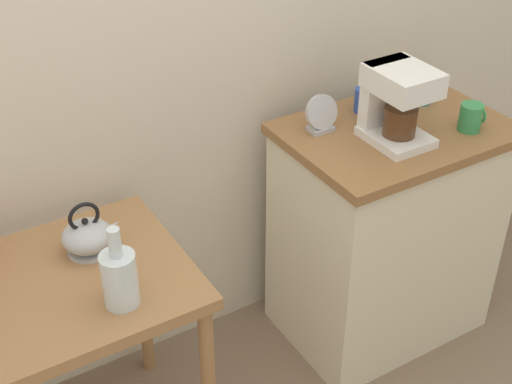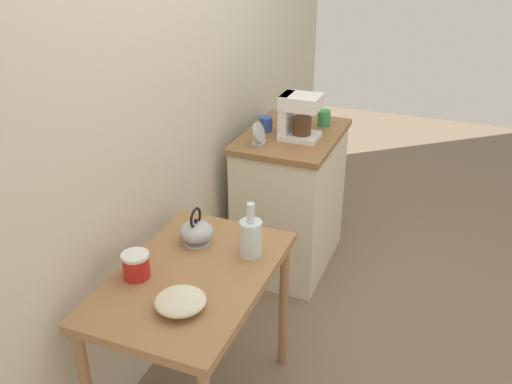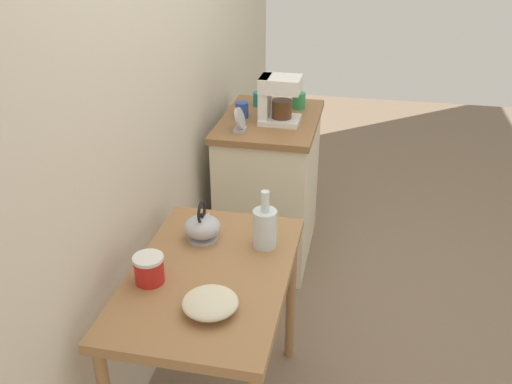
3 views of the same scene
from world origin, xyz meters
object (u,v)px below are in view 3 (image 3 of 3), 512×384
object	(u,v)px
bowl_stoneware	(210,303)
mug_tall_green	(299,100)
teakettle	(203,227)
coffee_maker	(276,98)
glass_carafe_vase	(265,227)
canister_enamel	(149,269)
table_clock	(240,121)
mug_dark_teal	(259,99)
mug_blue	(242,110)

from	to	relation	value
bowl_stoneware	mug_tall_green	xyz separation A→B (m)	(1.74, -0.05, 0.16)
teakettle	coffee_maker	size ratio (longest dim) A/B	0.70
glass_carafe_vase	canister_enamel	distance (m)	0.49
table_clock	canister_enamel	bearing A→B (deg)	177.02
teakettle	mug_tall_green	world-z (taller)	mug_tall_green
canister_enamel	table_clock	world-z (taller)	table_clock
coffee_maker	table_clock	size ratio (longest dim) A/B	1.98
table_clock	mug_tall_green	bearing A→B (deg)	-30.01
teakettle	canister_enamel	world-z (taller)	teakettle
bowl_stoneware	coffee_maker	bearing A→B (deg)	1.41
canister_enamel	mug_tall_green	bearing A→B (deg)	-11.03
mug_dark_teal	coffee_maker	bearing A→B (deg)	-150.53
bowl_stoneware	table_clock	size ratio (longest dim) A/B	1.46
bowl_stoneware	teakettle	bearing A→B (deg)	19.75
teakettle	table_clock	bearing A→B (deg)	2.86
bowl_stoneware	glass_carafe_vase	size ratio (longest dim) A/B	0.78
mug_dark_teal	mug_blue	bearing A→B (deg)	166.21
teakettle	bowl_stoneware	bearing A→B (deg)	-160.25
glass_carafe_vase	mug_blue	world-z (taller)	glass_carafe_vase
canister_enamel	table_clock	distance (m)	1.19
canister_enamel	mug_dark_teal	world-z (taller)	mug_dark_teal
canister_enamel	teakettle	bearing A→B (deg)	-17.91
glass_carafe_vase	mug_tall_green	xyz separation A→B (m)	(1.30, 0.05, 0.10)
glass_carafe_vase	table_clock	xyz separation A→B (m)	(0.86, 0.30, 0.11)
bowl_stoneware	coffee_maker	distance (m)	1.49
bowl_stoneware	glass_carafe_vase	xyz separation A→B (m)	(0.44, -0.10, 0.05)
bowl_stoneware	mug_dark_teal	xyz separation A→B (m)	(1.74, 0.19, 0.15)
mug_tall_green	table_clock	world-z (taller)	table_clock
glass_carafe_vase	coffee_maker	xyz separation A→B (m)	(1.04, 0.14, 0.20)
coffee_maker	mug_dark_teal	distance (m)	0.32
glass_carafe_vase	table_clock	bearing A→B (deg)	19.34
bowl_stoneware	teakettle	size ratio (longest dim) A/B	1.05
canister_enamel	mug_blue	bearing A→B (deg)	-0.81
mug_dark_teal	table_clock	size ratio (longest dim) A/B	0.62
coffee_maker	mug_tall_green	distance (m)	0.30
mug_dark_teal	mug_tall_green	size ratio (longest dim) A/B	0.86
teakettle	canister_enamel	distance (m)	0.34
mug_tall_green	mug_blue	size ratio (longest dim) A/B	1.10
glass_carafe_vase	canister_enamel	xyz separation A→B (m)	(-0.32, 0.36, -0.03)
canister_enamel	mug_tall_green	distance (m)	1.66
mug_dark_teal	mug_blue	world-z (taller)	mug_blue
mug_tall_green	table_clock	bearing A→B (deg)	149.99
coffee_maker	mug_blue	world-z (taller)	coffee_maker
canister_enamel	mug_tall_green	world-z (taller)	mug_tall_green
bowl_stoneware	mug_tall_green	size ratio (longest dim) A/B	2.01
mug_tall_green	mug_blue	distance (m)	0.37
mug_blue	bowl_stoneware	bearing A→B (deg)	-170.96
mug_dark_teal	glass_carafe_vase	bearing A→B (deg)	-167.46
bowl_stoneware	mug_blue	xyz separation A→B (m)	(1.52, 0.24, 0.15)
glass_carafe_vase	table_clock	distance (m)	0.92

